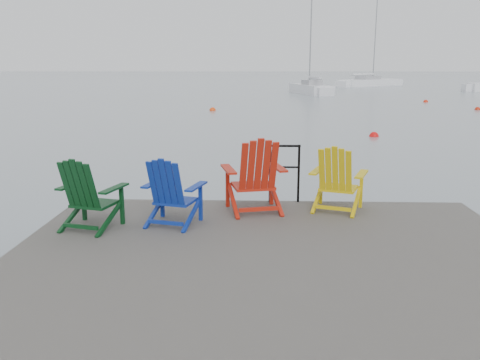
{
  "coord_description": "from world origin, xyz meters",
  "views": [
    {
      "loc": [
        -0.14,
        -5.21,
        2.59
      ],
      "look_at": [
        -0.43,
        2.41,
        0.85
      ],
      "focal_mm": 38.0,
      "sensor_mm": 36.0,
      "label": 1
    }
  ],
  "objects_px": {
    "chair_red": "(255,175)",
    "buoy_d": "(426,102)",
    "handrail": "(284,168)",
    "buoy_a": "(374,137)",
    "buoy_b": "(213,111)",
    "chair_green": "(88,193)",
    "sailboat_mid": "(370,83)",
    "sailboat_near": "(311,90)",
    "chair_yellow": "(337,178)",
    "buoy_c": "(477,110)",
    "chair_blue": "(172,191)"
  },
  "relations": [
    {
      "from": "buoy_a",
      "to": "chair_red",
      "type": "bearing_deg",
      "value": -110.15
    },
    {
      "from": "handrail",
      "to": "buoy_b",
      "type": "distance_m",
      "value": 21.94
    },
    {
      "from": "chair_blue",
      "to": "buoy_c",
      "type": "distance_m",
      "value": 27.82
    },
    {
      "from": "chair_red",
      "to": "buoy_a",
      "type": "relative_size",
      "value": 3.07
    },
    {
      "from": "sailboat_mid",
      "to": "buoy_c",
      "type": "bearing_deg",
      "value": -40.93
    },
    {
      "from": "chair_green",
      "to": "sailboat_near",
      "type": "relative_size",
      "value": 0.09
    },
    {
      "from": "handrail",
      "to": "sailboat_mid",
      "type": "bearing_deg",
      "value": 76.87
    },
    {
      "from": "buoy_c",
      "to": "buoy_a",
      "type": "bearing_deg",
      "value": -126.18
    },
    {
      "from": "sailboat_mid",
      "to": "buoy_c",
      "type": "height_order",
      "value": "sailboat_mid"
    },
    {
      "from": "chair_green",
      "to": "sailboat_near",
      "type": "xyz_separation_m",
      "value": [
        6.84,
        41.04,
        -0.62
      ]
    },
    {
      "from": "chair_yellow",
      "to": "sailboat_near",
      "type": "xyz_separation_m",
      "value": [
        3.52,
        40.08,
        -0.63
      ]
    },
    {
      "from": "buoy_a",
      "to": "buoy_c",
      "type": "bearing_deg",
      "value": 53.82
    },
    {
      "from": "chair_blue",
      "to": "buoy_b",
      "type": "bearing_deg",
      "value": 108.78
    },
    {
      "from": "chair_green",
      "to": "chair_yellow",
      "type": "height_order",
      "value": "chair_yellow"
    },
    {
      "from": "chair_red",
      "to": "buoy_d",
      "type": "xyz_separation_m",
      "value": [
        11.81,
        29.63,
        -1.05
      ]
    },
    {
      "from": "buoy_c",
      "to": "chair_yellow",
      "type": "bearing_deg",
      "value": -116.62
    },
    {
      "from": "handrail",
      "to": "buoy_b",
      "type": "height_order",
      "value": "handrail"
    },
    {
      "from": "buoy_c",
      "to": "buoy_b",
      "type": "bearing_deg",
      "value": -175.84
    },
    {
      "from": "handrail",
      "to": "chair_yellow",
      "type": "xyz_separation_m",
      "value": [
        0.74,
        -0.47,
        -0.06
      ]
    },
    {
      "from": "sailboat_near",
      "to": "sailboat_mid",
      "type": "relative_size",
      "value": 0.78
    },
    {
      "from": "handrail",
      "to": "buoy_c",
      "type": "xyz_separation_m",
      "value": [
        12.41,
        22.82,
        -1.04
      ]
    },
    {
      "from": "handrail",
      "to": "chair_yellow",
      "type": "relative_size",
      "value": 0.94
    },
    {
      "from": "chair_green",
      "to": "handrail",
      "type": "bearing_deg",
      "value": 44.52
    },
    {
      "from": "buoy_b",
      "to": "handrail",
      "type": "bearing_deg",
      "value": -81.87
    },
    {
      "from": "chair_blue",
      "to": "buoy_b",
      "type": "xyz_separation_m",
      "value": [
        -1.56,
        22.92,
        -0.96
      ]
    },
    {
      "from": "chair_red",
      "to": "buoy_b",
      "type": "distance_m",
      "value": 22.45
    },
    {
      "from": "sailboat_mid",
      "to": "buoy_b",
      "type": "bearing_deg",
      "value": -64.35
    },
    {
      "from": "sailboat_near",
      "to": "buoy_a",
      "type": "relative_size",
      "value": 28.79
    },
    {
      "from": "sailboat_near",
      "to": "buoy_b",
      "type": "height_order",
      "value": "sailboat_near"
    },
    {
      "from": "chair_green",
      "to": "buoy_c",
      "type": "distance_m",
      "value": 28.53
    },
    {
      "from": "buoy_a",
      "to": "buoy_b",
      "type": "distance_m",
      "value": 12.67
    },
    {
      "from": "buoy_a",
      "to": "buoy_d",
      "type": "height_order",
      "value": "buoy_a"
    },
    {
      "from": "chair_red",
      "to": "buoy_b",
      "type": "xyz_separation_m",
      "value": [
        -2.66,
        22.26,
        -1.05
      ]
    },
    {
      "from": "handrail",
      "to": "buoy_a",
      "type": "relative_size",
      "value": 2.55
    },
    {
      "from": "sailboat_mid",
      "to": "buoy_d",
      "type": "relative_size",
      "value": 38.86
    },
    {
      "from": "chair_red",
      "to": "sailboat_mid",
      "type": "relative_size",
      "value": 0.08
    },
    {
      "from": "sailboat_mid",
      "to": "buoy_c",
      "type": "relative_size",
      "value": 38.87
    },
    {
      "from": "chair_red",
      "to": "sailboat_near",
      "type": "bearing_deg",
      "value": 69.71
    },
    {
      "from": "handrail",
      "to": "chair_green",
      "type": "xyz_separation_m",
      "value": [
        -2.58,
        -1.43,
        -0.07
      ]
    },
    {
      "from": "chair_yellow",
      "to": "sailboat_near",
      "type": "bearing_deg",
      "value": 104.55
    },
    {
      "from": "chair_yellow",
      "to": "buoy_d",
      "type": "xyz_separation_m",
      "value": [
        10.63,
        29.53,
        -0.98
      ]
    },
    {
      "from": "sailboat_mid",
      "to": "chair_yellow",
      "type": "bearing_deg",
      "value": -51.77
    },
    {
      "from": "chair_red",
      "to": "buoy_b",
      "type": "height_order",
      "value": "chair_red"
    },
    {
      "from": "chair_green",
      "to": "sailboat_mid",
      "type": "xyz_separation_m",
      "value": [
        15.88,
        58.46,
        -0.62
      ]
    },
    {
      "from": "chair_green",
      "to": "buoy_c",
      "type": "relative_size",
      "value": 2.79
    },
    {
      "from": "chair_red",
      "to": "sailboat_mid",
      "type": "xyz_separation_m",
      "value": [
        13.74,
        57.6,
        -0.69
      ]
    },
    {
      "from": "chair_red",
      "to": "buoy_b",
      "type": "bearing_deg",
      "value": 83.18
    },
    {
      "from": "chair_red",
      "to": "sailboat_near",
      "type": "xyz_separation_m",
      "value": [
        4.7,
        40.18,
        -0.69
      ]
    },
    {
      "from": "sailboat_near",
      "to": "buoy_d",
      "type": "height_order",
      "value": "sailboat_near"
    },
    {
      "from": "chair_red",
      "to": "chair_yellow",
      "type": "height_order",
      "value": "chair_red"
    }
  ]
}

